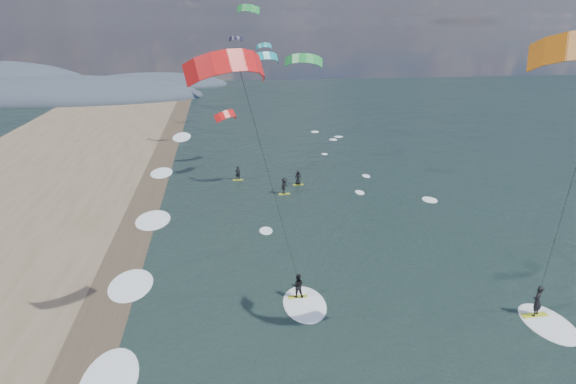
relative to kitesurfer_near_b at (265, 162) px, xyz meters
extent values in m
cube|color=#382D23|center=(-9.30, 2.23, -10.07)|extent=(3.00, 240.00, 0.00)
ellipsoid|color=#3D4756|center=(-37.30, 92.23, -10.07)|extent=(64.00, 24.00, 10.00)
ellipsoid|color=#3D4756|center=(-19.30, 112.23, -10.07)|extent=(40.00, 18.00, 7.00)
cube|color=gold|center=(15.67, 0.27, -10.04)|extent=(1.55, 0.46, 0.07)
imported|color=black|center=(15.67, 0.27, -9.05)|extent=(0.83, 0.76, 1.91)
ellipsoid|color=white|center=(15.97, -0.53, -10.07)|extent=(2.60, 4.20, 0.12)
cylinder|color=black|center=(13.67, -2.73, -1.68)|extent=(0.02, 0.02, 15.92)
cube|color=gold|center=(2.30, 4.22, -10.04)|extent=(1.23, 0.38, 0.06)
imported|color=black|center=(2.30, 4.22, -9.23)|extent=(0.84, 0.70, 1.57)
ellipsoid|color=white|center=(2.60, 3.42, -10.07)|extent=(2.60, 4.20, 0.12)
cylinder|color=black|center=(0.55, 1.22, -2.03)|extent=(0.02, 0.02, 15.16)
cube|color=gold|center=(4.06, 23.17, -10.05)|extent=(1.10, 0.35, 0.05)
imported|color=black|center=(4.06, 23.17, -9.19)|extent=(1.16, 1.21, 1.65)
cube|color=gold|center=(5.89, 25.85, -10.05)|extent=(1.10, 0.35, 0.05)
imported|color=black|center=(5.89, 25.85, -9.27)|extent=(0.86, 0.72, 1.51)
cube|color=gold|center=(-0.31, 28.34, -10.05)|extent=(1.10, 0.35, 0.05)
imported|color=black|center=(-0.31, 28.34, -9.26)|extent=(0.63, 0.50, 1.53)
ellipsoid|color=white|center=(-8.10, -1.77, -10.07)|extent=(2.40, 5.40, 0.11)
ellipsoid|color=white|center=(-8.10, 7.23, -10.07)|extent=(2.40, 5.40, 0.11)
ellipsoid|color=white|center=(-8.10, 18.23, -10.07)|extent=(2.40, 5.40, 0.11)
ellipsoid|color=white|center=(-8.10, 32.23, -10.07)|extent=(2.40, 5.40, 0.11)
ellipsoid|color=white|center=(-8.10, 50.23, -10.07)|extent=(2.40, 5.40, 0.11)
camera|label=1|loc=(-2.00, -21.44, 6.14)|focal=30.00mm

